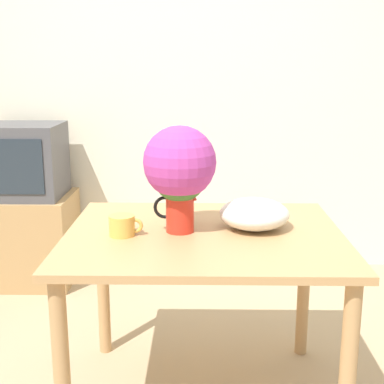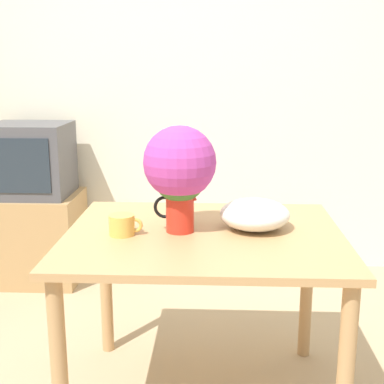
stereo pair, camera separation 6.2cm
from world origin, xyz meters
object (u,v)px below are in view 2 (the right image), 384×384
(coffee_mug, at_px, (123,225))
(white_bowl, at_px, (255,214))
(flower_vase, at_px, (180,169))
(tv_set, at_px, (31,160))

(coffee_mug, relative_size, white_bowl, 0.47)
(flower_vase, bearing_deg, tv_set, 129.16)
(flower_vase, relative_size, coffee_mug, 3.20)
(coffee_mug, height_order, tv_set, tv_set)
(flower_vase, relative_size, tv_set, 0.86)
(flower_vase, distance_m, white_bowl, 0.37)
(white_bowl, height_order, tv_set, tv_set)
(coffee_mug, height_order, white_bowl, white_bowl)
(white_bowl, bearing_deg, tv_set, 137.41)
(flower_vase, xyz_separation_m, coffee_mug, (-0.23, -0.06, -0.22))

